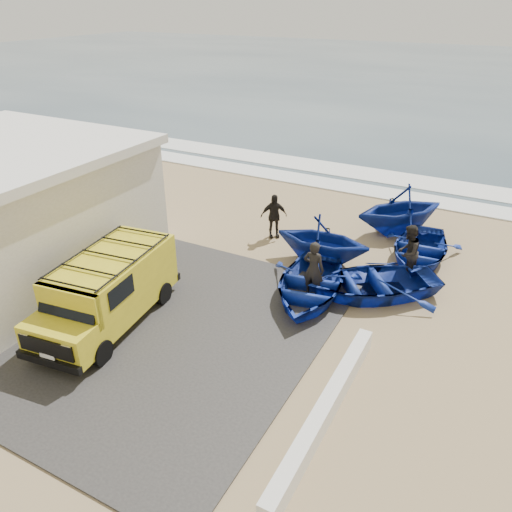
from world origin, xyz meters
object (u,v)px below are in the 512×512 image
at_px(boat_near_left, 309,284).
at_px(boat_mid_right, 419,250).
at_px(boat_far_left, 400,209).
at_px(fisherman_middle, 408,252).
at_px(van, 108,288).
at_px(fisherman_back, 274,216).
at_px(boat_mid_left, 322,239).
at_px(parapet, 325,410).
at_px(boat_near_right, 373,282).
at_px(fisherman_front, 314,269).

height_order(boat_near_left, boat_mid_right, boat_near_left).
bearing_deg(boat_far_left, fisherman_middle, -30.66).
bearing_deg(van, fisherman_back, 70.91).
distance_m(boat_mid_left, fisherman_middle, 2.95).
xyz_separation_m(parapet, boat_near_left, (-2.36, 4.68, 0.17)).
height_order(parapet, fisherman_back, fisherman_back).
distance_m(parapet, van, 7.01).
height_order(van, fisherman_back, van).
relative_size(boat_mid_left, boat_far_left, 0.89).
distance_m(boat_mid_right, fisherman_middle, 1.63).
distance_m(boat_near_left, fisherman_middle, 3.61).
height_order(van, boat_near_right, van).
bearing_deg(fisherman_back, boat_mid_left, -60.39).
height_order(parapet, boat_far_left, boat_far_left).
bearing_deg(boat_near_left, boat_mid_left, 92.26).
xyz_separation_m(boat_near_right, boat_mid_right, (0.81, 3.10, -0.03)).
bearing_deg(boat_near_left, fisherman_middle, 37.24).
bearing_deg(fisherman_front, boat_mid_right, -118.97).
bearing_deg(fisherman_back, van, -138.69).
bearing_deg(parapet, boat_mid_right, 88.77).
xyz_separation_m(van, fisherman_front, (4.63, 4.13, -0.19)).
distance_m(boat_far_left, fisherman_middle, 3.79).
height_order(boat_near_right, boat_mid_right, boat_near_right).
height_order(parapet, fisherman_middle, fisherman_middle).
relative_size(boat_near_left, fisherman_back, 2.39).
xyz_separation_m(boat_near_left, boat_far_left, (1.27, 6.24, 0.56)).
xyz_separation_m(boat_near_left, fisherman_middle, (2.41, 2.63, 0.52)).
relative_size(van, boat_near_left, 1.20).
bearing_deg(boat_mid_left, boat_far_left, -27.27).
relative_size(fisherman_front, fisherman_middle, 0.98).
bearing_deg(boat_far_left, boat_near_right, -43.13).
distance_m(boat_near_right, boat_mid_right, 3.20).
relative_size(boat_near_left, boat_mid_right, 1.07).
relative_size(boat_far_left, fisherman_front, 2.00).
distance_m(boat_near_left, boat_near_right, 2.03).
bearing_deg(fisherman_front, fisherman_back, -45.10).
bearing_deg(fisherman_front, boat_mid_left, -72.87).
bearing_deg(boat_far_left, parapet, -42.54).
xyz_separation_m(van, boat_near_right, (6.30, 5.08, -0.69)).
relative_size(boat_mid_left, fisherman_back, 1.90).
xyz_separation_m(boat_mid_right, fisherman_middle, (-0.13, -1.53, 0.55)).
distance_m(parapet, boat_far_left, 11.00).
bearing_deg(boat_far_left, boat_mid_left, -73.06).
height_order(boat_mid_left, fisherman_back, same).
bearing_deg(boat_far_left, boat_near_left, -59.76).
bearing_deg(boat_near_left, boat_far_left, 68.30).
relative_size(boat_near_left, boat_far_left, 1.12).
distance_m(fisherman_front, fisherman_back, 4.51).
relative_size(boat_mid_left, fisherman_front, 1.78).
distance_m(boat_mid_right, fisherman_front, 4.78).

